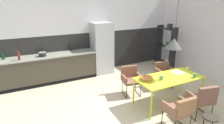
{
  "coord_description": "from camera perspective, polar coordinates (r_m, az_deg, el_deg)",
  "views": [
    {
      "loc": [
        -2.21,
        -3.03,
        2.52
      ],
      "look_at": [
        -0.24,
        0.97,
        1.0
      ],
      "focal_mm": 29.3,
      "sensor_mm": 36.0,
      "label": 1
    }
  ],
  "objects": [
    {
      "name": "open_book",
      "position": [
        5.04,
        19.88,
        -3.04
      ],
      "size": [
        0.29,
        0.24,
        0.02
      ],
      "color": "white",
      "rests_on": "dining_table"
    },
    {
      "name": "bottle_vinegar_dark",
      "position": [
        6.35,
        -12.87,
        4.47
      ],
      "size": [
        0.07,
        0.07,
        0.28
      ],
      "color": "black",
      "rests_on": "kitchen_counter"
    },
    {
      "name": "ground_plane",
      "position": [
        4.51,
        8.57,
        -15.39
      ],
      "size": [
        8.7,
        8.7,
        0.0
      ],
      "primitive_type": "plane",
      "color": "#C1B293"
    },
    {
      "name": "mug_wide_latte",
      "position": [
        4.45,
        15.17,
        -4.79
      ],
      "size": [
        0.13,
        0.08,
        0.1
      ],
      "color": "#5B8456",
      "rests_on": "dining_table"
    },
    {
      "name": "mug_short_terracotta",
      "position": [
        5.26,
        22.45,
        -1.98
      ],
      "size": [
        0.13,
        0.08,
        0.09
      ],
      "color": "gold",
      "rests_on": "dining_table"
    },
    {
      "name": "bottle_wine_green",
      "position": [
        5.83,
        -27.07,
        1.76
      ],
      "size": [
        0.07,
        0.07,
        0.31
      ],
      "color": "maroon",
      "rests_on": "kitchen_counter"
    },
    {
      "name": "dining_table",
      "position": [
        4.7,
        17.47,
        -5.07
      ],
      "size": [
        1.67,
        0.78,
        0.74
      ],
      "color": "gold",
      "rests_on": "ground"
    },
    {
      "name": "back_wall_splashback_dark",
      "position": [
        6.77,
        -6.15,
        3.22
      ],
      "size": [
        6.69,
        0.12,
        1.43
      ],
      "primitive_type": "cube",
      "color": "black",
      "rests_on": "ground"
    },
    {
      "name": "armchair_corner_seat",
      "position": [
        5.1,
        5.82,
        -4.6
      ],
      "size": [
        0.56,
        0.55,
        0.78
      ],
      "rotation": [
        0.0,
        0.0,
        2.95
      ],
      "color": "brown",
      "rests_on": "ground"
    },
    {
      "name": "open_shelf_unit",
      "position": [
        7.12,
        16.5,
        4.59
      ],
      "size": [
        0.3,
        0.79,
        1.72
      ],
      "rotation": [
        0.0,
        0.0,
        -1.57
      ],
      "color": "black",
      "rests_on": "ground"
    },
    {
      "name": "armchair_by_stool",
      "position": [
        3.93,
        20.57,
        -13.38
      ],
      "size": [
        0.5,
        0.48,
        0.76
      ],
      "rotation": [
        0.0,
        0.0,
        -0.03
      ],
      "color": "brown",
      "rests_on": "ground"
    },
    {
      "name": "kitchen_counter",
      "position": [
        6.16,
        -19.53,
        -2.01
      ],
      "size": [
        3.09,
        0.63,
        0.89
      ],
      "color": "#3D372B",
      "rests_on": "ground"
    },
    {
      "name": "bottle_oil_tall",
      "position": [
        6.12,
        -30.85,
        1.67
      ],
      "size": [
        0.07,
        0.07,
        0.26
      ],
      "color": "#0F3319",
      "rests_on": "kitchen_counter"
    },
    {
      "name": "mug_tall_blue",
      "position": [
        4.85,
        24.43,
        -3.91
      ],
      "size": [
        0.13,
        0.08,
        0.1
      ],
      "color": "#5B8456",
      "rests_on": "dining_table"
    },
    {
      "name": "back_wall_panel_upper",
      "position": [
        6.54,
        -6.6,
        15.41
      ],
      "size": [
        6.69,
        0.12,
        1.43
      ],
      "primitive_type": "cube",
      "color": "silver",
      "rests_on": "back_wall_splashback_dark"
    },
    {
      "name": "armchair_head_of_table",
      "position": [
        4.54,
        26.55,
        -9.87
      ],
      "size": [
        0.57,
        0.56,
        0.8
      ],
      "rotation": [
        0.0,
        0.0,
        -0.21
      ],
      "color": "brown",
      "rests_on": "ground"
    },
    {
      "name": "refrigerator_column",
      "position": [
        6.48,
        -3.17,
        4.28
      ],
      "size": [
        0.69,
        0.6,
        1.8
      ],
      "primitive_type": "cube",
      "color": "#ADAFB2",
      "rests_on": "ground"
    },
    {
      "name": "fruit_bowl",
      "position": [
        4.36,
        10.62,
        -4.89
      ],
      "size": [
        0.3,
        0.3,
        0.09
      ],
      "color": "#B2662D",
      "rests_on": "dining_table"
    },
    {
      "name": "armchair_near_window",
      "position": [
        5.73,
        15.75,
        -2.63
      ],
      "size": [
        0.57,
        0.56,
        0.74
      ],
      "rotation": [
        0.0,
        0.0,
        2.92
      ],
      "color": "brown",
      "rests_on": "ground"
    },
    {
      "name": "pendant_lamp_over_table_near",
      "position": [
        4.41,
        18.74,
        5.52
      ],
      "size": [
        0.39,
        0.39,
        1.35
      ],
      "color": "black"
    },
    {
      "name": "side_stool",
      "position": [
        4.02,
        28.33,
        -15.46
      ],
      "size": [
        0.28,
        0.28,
        0.46
      ],
      "color": "#2D261E",
      "rests_on": "ground"
    },
    {
      "name": "cooking_pot",
      "position": [
        5.96,
        -20.86,
        2.29
      ],
      "size": [
        0.22,
        0.22,
        0.15
      ],
      "color": "black",
      "rests_on": "kitchen_counter"
    }
  ]
}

